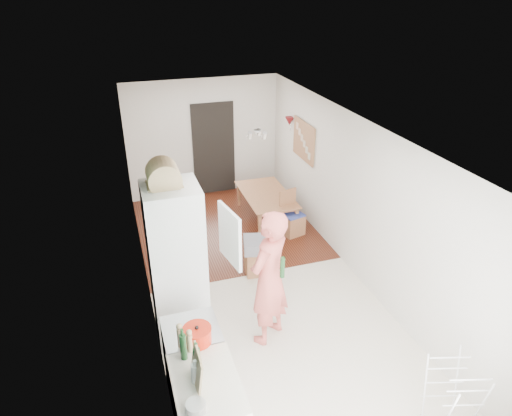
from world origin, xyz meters
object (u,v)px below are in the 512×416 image
dining_chair (293,214)px  stool (256,262)px  person (269,267)px  dining_table (267,208)px  drying_rack (453,396)px

dining_chair → stool: size_ratio=1.98×
person → dining_chair: bearing=-156.9°
dining_table → dining_chair: dining_chair is taller
person → stool: (0.29, 1.43, -0.88)m
stool → drying_rack: (1.07, -3.29, 0.20)m
person → drying_rack: size_ratio=2.65×
stool → dining_table: bearing=64.9°
dining_table → dining_chair: (0.24, -0.71, 0.19)m
dining_table → drying_rack: 5.00m
dining_chair → stool: 1.44m
dining_chair → stool: bearing=-150.5°
stool → drying_rack: 3.47m
drying_rack → dining_chair: bearing=106.9°
person → dining_table: 3.42m
person → stool: 1.71m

